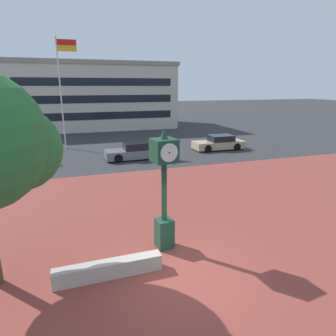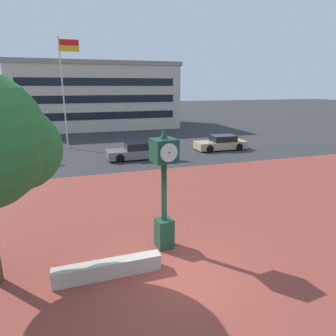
{
  "view_description": "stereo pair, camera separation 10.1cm",
  "coord_description": "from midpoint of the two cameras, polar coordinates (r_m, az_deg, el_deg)",
  "views": [
    {
      "loc": [
        -2.77,
        -7.28,
        5.52
      ],
      "look_at": [
        0.25,
        1.83,
        2.84
      ],
      "focal_mm": 31.56,
      "sensor_mm": 36.0,
      "label": 1
    },
    {
      "loc": [
        -2.67,
        -7.31,
        5.52
      ],
      "look_at": [
        0.25,
        1.83,
        2.84
      ],
      "focal_mm": 31.56,
      "sensor_mm": 36.0,
      "label": 2
    }
  ],
  "objects": [
    {
      "name": "civic_building",
      "position": [
        42.8,
        -13.57,
        13.46
      ],
      "size": [
        20.89,
        11.19,
        8.47
      ],
      "color": "beige",
      "rests_on": "ground"
    },
    {
      "name": "plaza_brick_paving",
      "position": [
        12.6,
        -3.52,
        -10.42
      ],
      "size": [
        44.0,
        15.4,
        0.01
      ],
      "primitive_type": "cube",
      "color": "brown",
      "rests_on": "ground"
    },
    {
      "name": "car_street_far",
      "position": [
        23.2,
        -5.86,
        3.18
      ],
      "size": [
        4.53,
        1.85,
        1.28
      ],
      "rotation": [
        0.0,
        0.0,
        1.57
      ],
      "color": "slate",
      "rests_on": "ground"
    },
    {
      "name": "car_street_mid",
      "position": [
        23.44,
        -28.25,
        1.51
      ],
      "size": [
        4.42,
        2.08,
        1.28
      ],
      "rotation": [
        0.0,
        0.0,
        1.53
      ],
      "color": "silver",
      "rests_on": "ground"
    },
    {
      "name": "ground_plane",
      "position": [
        9.54,
        2.35,
        -19.78
      ],
      "size": [
        200.0,
        200.0,
        0.0
      ],
      "primitive_type": "plane",
      "color": "#2D2D30"
    },
    {
      "name": "planter_wall",
      "position": [
        9.47,
        -11.17,
        -18.57
      ],
      "size": [
        3.2,
        0.44,
        0.5
      ],
      "primitive_type": "cube",
      "rotation": [
        0.0,
        0.0,
        0.01
      ],
      "color": "#ADA393",
      "rests_on": "ground"
    },
    {
      "name": "flagpole_primary",
      "position": [
        28.14,
        -19.26,
        15.01
      ],
      "size": [
        1.7,
        0.14,
        9.58
      ],
      "color": "silver",
      "rests_on": "ground"
    },
    {
      "name": "car_street_near",
      "position": [
        26.91,
        10.31,
        4.73
      ],
      "size": [
        4.57,
        1.96,
        1.28
      ],
      "rotation": [
        0.0,
        0.0,
        1.55
      ],
      "color": "tan",
      "rests_on": "ground"
    },
    {
      "name": "street_clock",
      "position": [
        9.91,
        -0.48,
        -3.37
      ],
      "size": [
        0.84,
        0.88,
        4.23
      ],
      "rotation": [
        0.0,
        0.0,
        0.12
      ],
      "color": "#19422D",
      "rests_on": "ground"
    }
  ]
}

